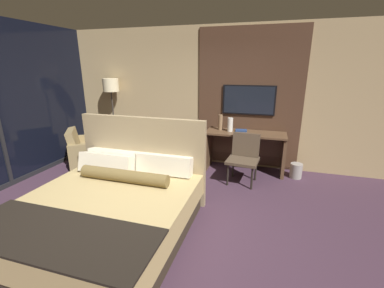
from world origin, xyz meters
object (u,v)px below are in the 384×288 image
vase_tall (220,122)px  vase_short (230,125)px  desk_chair (244,154)px  bed (108,209)px  waste_bin (296,171)px  tv (249,100)px  armchair_by_window (90,153)px  book (241,130)px  floor_lamp (111,92)px  desk (245,145)px

vase_tall → vase_short: (0.21, -0.08, -0.02)m
desk_chair → vase_tall: 0.91m
bed → waste_bin: bearing=45.5°
tv → armchair_by_window: (-3.15, -0.88, -1.12)m
desk_chair → vase_short: size_ratio=3.25×
tv → waste_bin: 1.62m
book → vase_short: bearing=-161.6°
desk_chair → armchair_by_window: size_ratio=0.75×
bed → tv: 3.30m
armchair_by_window → floor_lamp: size_ratio=0.65×
vase_tall → waste_bin: 1.71m
bed → floor_lamp: size_ratio=1.23×
desk_chair → floor_lamp: bearing=175.0°
desk_chair → vase_tall: size_ratio=2.85×
armchair_by_window → book: (3.06, 0.69, 0.54)m
armchair_by_window → desk: bearing=-113.3°
floor_lamp → book: (2.88, -0.01, -0.68)m
armchair_by_window → floor_lamp: bearing=-49.4°
tv → floor_lamp: size_ratio=0.58×
vase_short → tv: bearing=40.2°
bed → desk_chair: bed is taller
bed → tv: tv is taller
bed → desk_chair: size_ratio=2.51×
tv → vase_short: (-0.31, -0.26, -0.46)m
book → tv: bearing=63.6°
book → waste_bin: book is taller
vase_tall → book: vase_tall is taller
waste_bin → tv: bearing=161.2°
floor_lamp → tv: bearing=3.5°
floor_lamp → book: size_ratio=7.55×
desk → vase_tall: (-0.51, 0.05, 0.42)m
desk_chair → armchair_by_window: bearing=-172.1°
bed → armchair_by_window: bearing=132.3°
vase_short → bed: bearing=-113.8°
desk → vase_short: vase_short is taller
desk → armchair_by_window: (-3.15, -0.65, -0.25)m
vase_tall → vase_short: 0.22m
tv → desk_chair: tv is taller
desk_chair → book: bearing=108.7°
desk → floor_lamp: floor_lamp is taller
desk → tv: 0.89m
armchair_by_window → floor_lamp: 1.41m
vase_short → book: (0.21, 0.07, -0.12)m
desk_chair → floor_lamp: floor_lamp is taller
desk_chair → armchair_by_window: desk_chair is taller
desk_chair → floor_lamp: size_ratio=0.49×
waste_bin → floor_lamp: bearing=177.8°
tv → armchair_by_window: bearing=-164.5°
armchair_by_window → book: 3.18m
desk → armchair_by_window: size_ratio=1.33×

